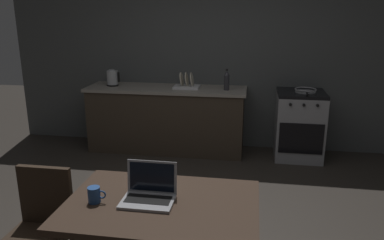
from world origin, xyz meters
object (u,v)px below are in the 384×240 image
at_px(electric_kettle, 113,78).
at_px(stove_oven, 299,125).
at_px(bottle, 227,80).
at_px(dining_table, 162,214).
at_px(coffee_mug, 94,195).
at_px(chair, 40,224).
at_px(dish_rack, 187,85).
at_px(laptop, 149,193).
at_px(frying_pan, 306,90).

bearing_deg(electric_kettle, stove_oven, -0.06).
distance_m(stove_oven, bottle, 1.12).
height_order(dining_table, coffee_mug, coffee_mug).
bearing_deg(chair, bottle, 49.60).
bearing_deg(dish_rack, bottle, -5.34).
distance_m(stove_oven, dish_rack, 1.57).
xyz_separation_m(dining_table, bottle, (0.18, 2.85, 0.34)).
bearing_deg(electric_kettle, bottle, -1.82).
relative_size(chair, bottle, 3.20).
bearing_deg(electric_kettle, coffee_mug, -71.61).
height_order(laptop, bottle, bottle).
distance_m(frying_pan, coffee_mug, 3.34).
distance_m(chair, laptop, 0.82).
distance_m(dining_table, dish_rack, 2.93).
bearing_deg(frying_pan, dish_rack, 178.97).
bearing_deg(chair, electric_kettle, 80.31).
xyz_separation_m(stove_oven, chair, (-1.99, -2.87, 0.06)).
distance_m(electric_kettle, dish_rack, 1.04).
relative_size(stove_oven, dining_table, 0.75).
relative_size(dining_table, coffee_mug, 10.29).
height_order(laptop, frying_pan, laptop).
xyz_separation_m(chair, frying_pan, (2.04, 2.85, 0.41)).
relative_size(stove_oven, coffee_mug, 7.71).
distance_m(stove_oven, coffee_mug, 3.36).
bearing_deg(frying_pan, coffee_mug, -118.43).
bearing_deg(electric_kettle, frying_pan, -0.61).
bearing_deg(dining_table, bottle, 86.35).
relative_size(stove_oven, bottle, 3.23).
relative_size(laptop, electric_kettle, 1.44).
bearing_deg(stove_oven, laptop, -113.00).
relative_size(stove_oven, laptop, 2.77).
bearing_deg(dining_table, dish_rack, 96.93).
bearing_deg(chair, stove_oven, 34.92).
bearing_deg(chair, laptop, -21.27).
relative_size(stove_oven, electric_kettle, 3.99).
distance_m(laptop, electric_kettle, 3.18).
relative_size(bottle, coffee_mug, 2.38).
relative_size(dining_table, laptop, 3.70).
distance_m(laptop, bottle, 2.86).
bearing_deg(electric_kettle, dining_table, -64.41).
height_order(dining_table, laptop, laptop).
xyz_separation_m(laptop, bottle, (0.26, 2.84, 0.21)).
bearing_deg(bottle, chair, -110.07).
distance_m(dining_table, chair, 0.87).
height_order(chair, bottle, bottle).
xyz_separation_m(stove_oven, dish_rack, (-1.50, 0.00, 0.49)).
height_order(chair, electric_kettle, electric_kettle).
bearing_deg(bottle, dish_rack, 174.66).
relative_size(dining_table, bottle, 4.32).
xyz_separation_m(chair, bottle, (1.03, 2.82, 0.51)).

